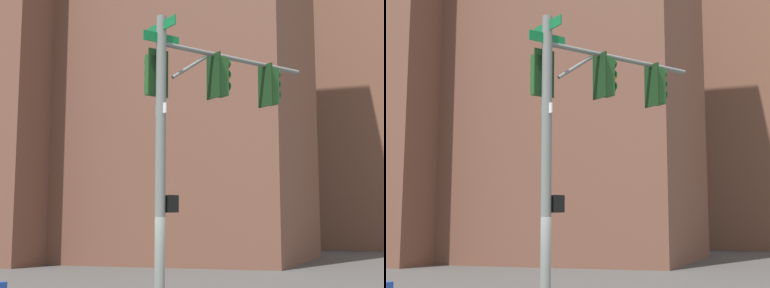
# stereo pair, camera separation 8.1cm
# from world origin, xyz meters

# --- Properties ---
(signal_pole_assembly) EXTENTS (3.27, 4.18, 7.31)m
(signal_pole_assembly) POSITION_xyz_m (-0.41, -1.15, 5.00)
(signal_pole_assembly) COLOR slate
(signal_pole_assembly) RESTS_ON ground_plane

